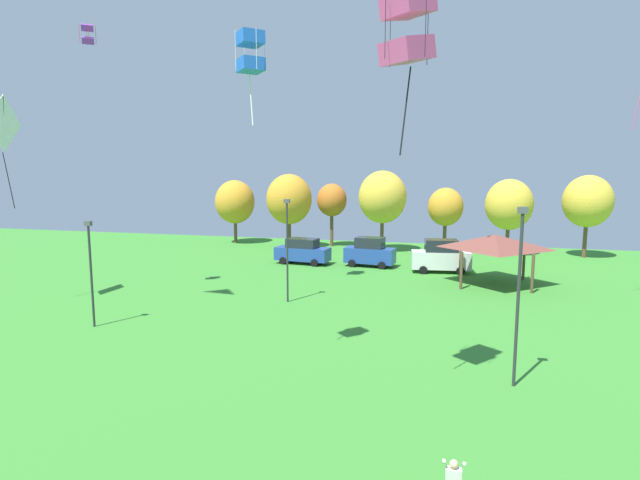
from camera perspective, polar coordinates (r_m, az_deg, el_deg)
kite_flying_1 at (r=16.97m, az=9.93°, el=22.78°), size 1.84×1.85×5.06m
kite_flying_3 at (r=34.43m, az=-32.39°, el=10.95°), size 0.82×3.15×6.52m
kite_flying_4 at (r=34.62m, az=-25.02°, el=20.54°), size 0.97×0.98×1.27m
kite_flying_7 at (r=19.92m, az=-7.98°, el=20.49°), size 1.23×1.23×3.42m
parked_car_leftmost at (r=43.77m, az=-2.01°, el=-1.29°), size 4.92×2.38×2.24m
parked_car_second_from_left at (r=42.67m, az=5.71°, el=-1.40°), size 4.38×2.31×2.51m
parked_car_third_from_left at (r=41.09m, az=13.64°, el=-1.84°), size 4.80×2.41×2.67m
park_pavilion at (r=37.53m, az=19.37°, el=-0.20°), size 5.88×5.57×3.60m
light_post_1 at (r=30.56m, az=-3.77°, el=-0.53°), size 0.36×0.20×6.37m
light_post_2 at (r=28.17m, az=-24.73°, el=-2.83°), size 0.36×0.20×5.52m
light_post_3 at (r=19.72m, az=21.76°, el=-5.09°), size 0.36×0.20×6.75m
treeline_tree_0 at (r=57.12m, az=-9.70°, el=4.30°), size 4.43×4.43×7.11m
treeline_tree_1 at (r=52.63m, az=-3.55°, el=4.66°), size 4.79×4.79×7.81m
treeline_tree_2 at (r=53.93m, az=1.36°, el=4.55°), size 3.21×3.21×6.79m
treeline_tree_3 at (r=50.74m, az=7.15°, el=4.87°), size 4.81×4.81×8.15m
treeline_tree_4 at (r=51.60m, az=14.15°, el=3.66°), size 3.49×3.49×6.47m
treeline_tree_5 at (r=51.38m, az=20.79°, el=3.79°), size 4.45×4.45×7.35m
treeline_tree_6 at (r=52.85m, az=28.26°, el=3.90°), size 4.41×4.41×7.73m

